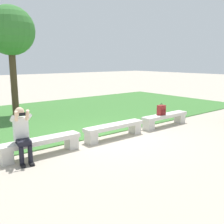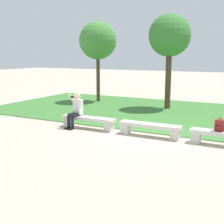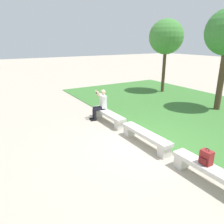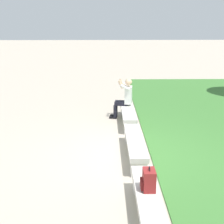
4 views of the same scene
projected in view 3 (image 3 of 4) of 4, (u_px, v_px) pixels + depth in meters
The scene contains 8 objects.
ground_plane at pixel (145, 145), 7.32m from camera, with size 80.00×80.00×0.00m, color #B2A593.
grass_strip at pixel (224, 121), 9.46m from camera, with size 19.10×8.00×0.03m, color #3D7533.
bench_main at pixel (108, 115), 9.24m from camera, with size 2.16×0.40×0.45m.
bench_near at pixel (145, 136), 7.23m from camera, with size 2.16×0.40×0.45m.
bench_mid at pixel (211, 173), 5.22m from camera, with size 2.16×0.40×0.45m.
person_photographer at pixel (101, 103), 9.48m from camera, with size 0.51×0.76×1.32m.
backpack at pixel (206, 158), 5.29m from camera, with size 0.28×0.24×0.43m.
tree_left_background at pixel (166, 37), 13.68m from camera, with size 2.15×2.15×4.61m.
Camera 3 is at (5.09, -4.35, 3.34)m, focal length 35.00 mm.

